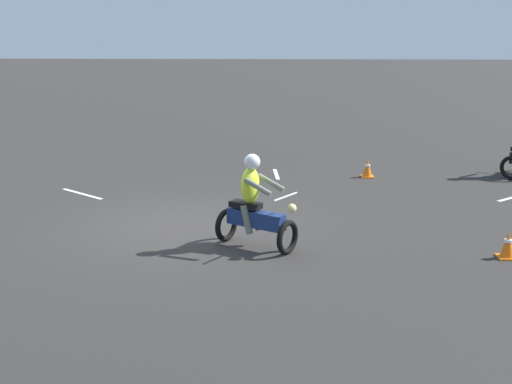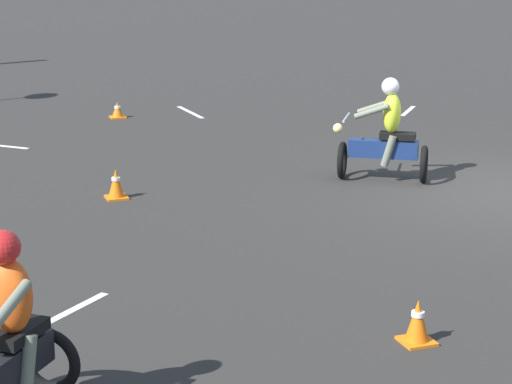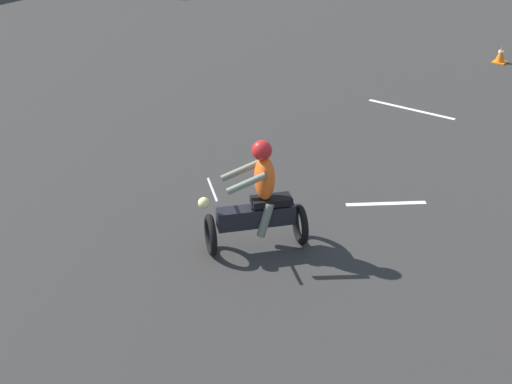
# 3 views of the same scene
# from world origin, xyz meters

# --- Properties ---
(ground_plane) EXTENTS (120.00, 120.00, 0.00)m
(ground_plane) POSITION_xyz_m (0.00, 0.00, 0.00)
(ground_plane) COLOR #2D2B28
(motorcycle_rider_foreground) EXTENTS (1.26, 1.50, 1.66)m
(motorcycle_rider_foreground) POSITION_xyz_m (1.33, 1.42, 0.73)
(motorcycle_rider_foreground) COLOR black
(motorcycle_rider_foreground) RESTS_ON ground
(traffic_cone_near_left) EXTENTS (0.32, 0.32, 0.45)m
(traffic_cone_near_left) POSITION_xyz_m (-4.47, 4.07, 0.22)
(traffic_cone_near_left) COLOR orange
(traffic_cone_near_left) RESTS_ON ground
(traffic_cone_mid_center) EXTENTS (0.32, 0.32, 0.45)m
(traffic_cone_mid_center) POSITION_xyz_m (1.77, 5.68, 0.22)
(traffic_cone_mid_center) COLOR orange
(traffic_cone_mid_center) RESTS_ON ground
(lane_stripe_w) EXTENTS (1.27, 0.20, 0.01)m
(lane_stripe_w) POSITION_xyz_m (-4.74, 1.76, 0.00)
(lane_stripe_w) COLOR silver
(lane_stripe_w) RESTS_ON ground
(lane_stripe_sw) EXTENTS (1.03, 1.20, 0.01)m
(lane_stripe_sw) POSITION_xyz_m (-2.45, -2.67, 0.00)
(lane_stripe_sw) COLOR silver
(lane_stripe_sw) RESTS_ON ground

